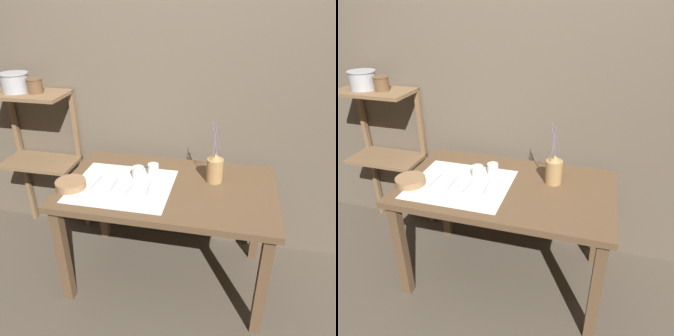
{
  "view_description": "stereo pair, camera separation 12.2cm",
  "coord_description": "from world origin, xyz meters",
  "views": [
    {
      "loc": [
        0.35,
        -1.69,
        1.75
      ],
      "look_at": [
        -0.0,
        0.0,
        0.86
      ],
      "focal_mm": 35.0,
      "sensor_mm": 36.0,
      "label": 1
    },
    {
      "loc": [
        0.47,
        -1.66,
        1.75
      ],
      "look_at": [
        -0.0,
        0.0,
        0.86
      ],
      "focal_mm": 35.0,
      "sensor_mm": 36.0,
      "label": 2
    }
  ],
  "objects": [
    {
      "name": "spoon_outer",
      "position": [
        -0.32,
        -0.01,
        0.74
      ],
      "size": [
        0.02,
        0.18,
        0.02
      ],
      "color": "#A8A8AD",
      "rests_on": "wooden_table"
    },
    {
      "name": "glass_tumbler_far",
      "position": [
        -0.12,
        0.12,
        0.77
      ],
      "size": [
        0.07,
        0.07,
        0.07
      ],
      "color": "silver",
      "rests_on": "wooden_table"
    },
    {
      "name": "fork_outer",
      "position": [
        -0.44,
        -0.06,
        0.74
      ],
      "size": [
        0.02,
        0.17,
        0.0
      ],
      "color": "#A8A8AD",
      "rests_on": "wooden_table"
    },
    {
      "name": "wooden_shelf_unit",
      "position": [
        -1.04,
        0.32,
        0.82
      ],
      "size": [
        0.54,
        0.3,
        1.18
      ],
      "color": "brown",
      "rests_on": "ground_plane"
    },
    {
      "name": "wooden_bowl",
      "position": [
        -0.57,
        -0.15,
        0.76
      ],
      "size": [
        0.18,
        0.18,
        0.05
      ],
      "color": "#8E6B47",
      "rests_on": "wooden_table"
    },
    {
      "name": "pitcher_with_flowers",
      "position": [
        0.27,
        0.11,
        0.82
      ],
      "size": [
        0.1,
        0.1,
        0.39
      ],
      "color": "#A87F4C",
      "rests_on": "wooden_table"
    },
    {
      "name": "metal_pot_small",
      "position": [
        -0.97,
        0.29,
        1.23
      ],
      "size": [
        0.11,
        0.11,
        0.1
      ],
      "color": "brown",
      "rests_on": "wooden_shelf_unit"
    },
    {
      "name": "ground_plane",
      "position": [
        0.0,
        0.0,
        0.0
      ],
      "size": [
        12.0,
        12.0,
        0.0
      ],
      "primitive_type": "plane",
      "color": "brown"
    },
    {
      "name": "knife_center",
      "position": [
        -0.21,
        -0.07,
        0.74
      ],
      "size": [
        0.03,
        0.17,
        0.0
      ],
      "color": "#A8A8AD",
      "rests_on": "wooden_table"
    },
    {
      "name": "stone_wall_back",
      "position": [
        0.0,
        0.49,
        1.2
      ],
      "size": [
        7.0,
        0.06,
        2.4
      ],
      "color": "brown",
      "rests_on": "ground_plane"
    },
    {
      "name": "wooden_table",
      "position": [
        0.0,
        0.0,
        0.64
      ],
      "size": [
        1.3,
        0.76,
        0.74
      ],
      "color": "brown",
      "rests_on": "ground_plane"
    },
    {
      "name": "metal_pot_large",
      "position": [
        -1.12,
        0.29,
        1.25
      ],
      "size": [
        0.19,
        0.19,
        0.13
      ],
      "color": "#A8A8AD",
      "rests_on": "wooden_shelf_unit"
    },
    {
      "name": "glass_tumbler_near",
      "position": [
        -0.2,
        0.05,
        0.78
      ],
      "size": [
        0.08,
        0.08,
        0.08
      ],
      "color": "silver",
      "rests_on": "wooden_table"
    },
    {
      "name": "fork_inner",
      "position": [
        -0.11,
        -0.06,
        0.74
      ],
      "size": [
        0.03,
        0.17,
        0.0
      ],
      "color": "#A8A8AD",
      "rests_on": "wooden_table"
    },
    {
      "name": "linen_cloth",
      "position": [
        -0.27,
        -0.06,
        0.74
      ],
      "size": [
        0.6,
        0.51,
        0.0
      ],
      "color": "white",
      "rests_on": "wooden_table"
    }
  ]
}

